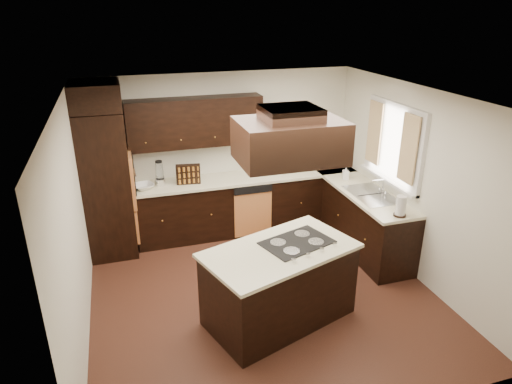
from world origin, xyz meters
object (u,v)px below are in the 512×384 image
island (279,286)px  spice_rack (188,174)px  oven_column (107,184)px  range_hood (290,141)px

island → spice_rack: size_ratio=4.51×
island → spice_rack: 2.45m
oven_column → island: size_ratio=1.31×
island → range_hood: range_hood is taller
island → spice_rack: bearing=87.0°
oven_column → island: oven_column is taller
island → range_hood: (0.07, -0.02, 1.72)m
oven_column → spice_rack: oven_column is taller
oven_column → island: bearing=-51.0°
island → range_hood: size_ratio=1.54×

